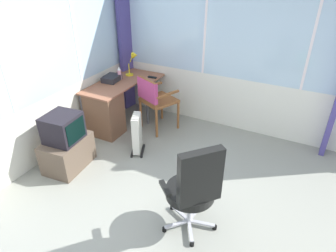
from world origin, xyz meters
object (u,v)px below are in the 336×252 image
(office_chair, at_px, (194,187))
(space_heater, at_px, (137,133))
(desk, at_px, (106,110))
(tv_remote, at_px, (152,77))
(tv_on_stand, at_px, (66,144))
(spray_bottle, at_px, (119,73))
(paper_tray, at_px, (112,78))
(wooden_armchair, at_px, (153,97))
(desk_lamp, at_px, (134,60))

(office_chair, bearing_deg, space_heater, 53.06)
(desk, bearing_deg, tv_remote, -26.41)
(tv_remote, bearing_deg, tv_on_stand, 167.51)
(spray_bottle, distance_m, tv_on_stand, 1.56)
(office_chair, xyz_separation_m, space_heater, (0.97, 1.29, -0.29))
(paper_tray, height_order, space_heater, paper_tray)
(space_heater, bearing_deg, office_chair, -126.94)
(desk, relative_size, wooden_armchair, 1.49)
(office_chair, relative_size, space_heater, 1.79)
(desk, relative_size, tv_remote, 8.98)
(desk, bearing_deg, spray_bottle, 6.27)
(desk_lamp, xyz_separation_m, spray_bottle, (-0.31, 0.08, -0.15))
(desk_lamp, bearing_deg, paper_tray, 160.59)
(office_chair, bearing_deg, desk, 58.84)
(office_chair, bearing_deg, tv_on_stand, 83.03)
(paper_tray, distance_m, tv_on_stand, 1.43)
(tv_on_stand, bearing_deg, desk, 5.62)
(desk_lamp, xyz_separation_m, paper_tray, (-0.44, 0.15, -0.21))
(desk_lamp, height_order, tv_remote, desk_lamp)
(desk_lamp, relative_size, wooden_armchair, 0.43)
(desk_lamp, height_order, wooden_armchair, desk_lamp)
(desk_lamp, height_order, office_chair, desk_lamp)
(tv_remote, bearing_deg, desk, 150.49)
(tv_on_stand, bearing_deg, office_chair, -96.97)
(desk_lamp, relative_size, office_chair, 0.37)
(desk, height_order, spray_bottle, spray_bottle)
(wooden_armchair, xyz_separation_m, office_chair, (-1.62, -1.39, -0.00))
(tv_on_stand, bearing_deg, tv_remote, -9.39)
(paper_tray, xyz_separation_m, wooden_armchair, (0.03, -0.76, -0.18))
(wooden_armchair, relative_size, office_chair, 0.84)
(tv_remote, xyz_separation_m, tv_on_stand, (-1.78, 0.29, -0.39))
(paper_tray, bearing_deg, office_chair, -126.40)
(tv_on_stand, xyz_separation_m, space_heater, (0.74, -0.63, -0.04))
(spray_bottle, bearing_deg, paper_tray, 149.80)
(wooden_armchair, bearing_deg, desk_lamp, 56.23)
(desk, distance_m, spray_bottle, 0.65)
(desk_lamp, bearing_deg, wooden_armchair, -123.77)
(spray_bottle, distance_m, space_heater, 1.20)
(desk_lamp, bearing_deg, office_chair, -135.37)
(desk_lamp, relative_size, spray_bottle, 1.82)
(tv_remote, relative_size, wooden_armchair, 0.17)
(wooden_armchair, distance_m, tv_on_stand, 1.50)
(desk, distance_m, wooden_armchair, 0.77)
(wooden_armchair, height_order, tv_on_stand, wooden_armchair)
(desk, height_order, space_heater, desk)
(paper_tray, distance_m, office_chair, 2.67)
(spray_bottle, xyz_separation_m, tv_on_stand, (-1.47, -0.15, -0.49))
(desk, relative_size, office_chair, 1.26)
(desk, relative_size, desk_lamp, 3.43)
(desk_lamp, xyz_separation_m, space_heater, (-1.05, -0.70, -0.68))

